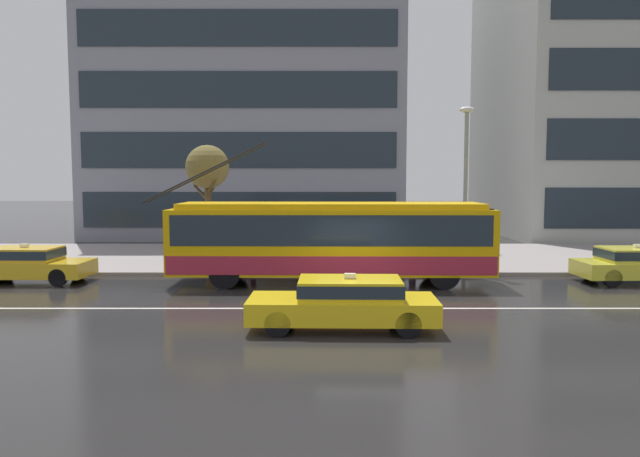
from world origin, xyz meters
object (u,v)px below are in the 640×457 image
object	(u,v)px
street_tree_bare	(205,169)
street_lamp	(463,173)
pedestrian_at_shelter	(442,227)
taxi_queued_behind_bus	(25,263)
taxi_ahead_of_bus	(637,263)
bus_shelter	(283,218)
pedestrian_walking_past	(296,239)
pedestrian_approaching_curb	(412,229)
trolleybus	(329,239)
taxi_oncoming_near	(343,301)
pedestrian_waiting_by_pole	(249,228)

from	to	relation	value
street_tree_bare	street_lamp	bearing A→B (deg)	-8.64
pedestrian_at_shelter	taxi_queued_behind_bus	bearing A→B (deg)	-166.44
taxi_queued_behind_bus	pedestrian_at_shelter	world-z (taller)	pedestrian_at_shelter
taxi_ahead_of_bus	bus_shelter	bearing A→B (deg)	163.61
pedestrian_at_shelter	pedestrian_walking_past	xyz separation A→B (m)	(-6.14, 0.04, -0.55)
pedestrian_approaching_curb	trolleybus	bearing A→B (deg)	-144.63
taxi_oncoming_near	taxi_ahead_of_bus	distance (m)	12.62
trolleybus	street_tree_bare	xyz separation A→B (m)	(-5.11, 4.08, 2.52)
taxi_ahead_of_bus	pedestrian_approaching_curb	distance (m)	8.09
taxi_queued_behind_bus	pedestrian_waiting_by_pole	bearing A→B (deg)	19.57
taxi_ahead_of_bus	pedestrian_walking_past	world-z (taller)	pedestrian_walking_past
taxi_oncoming_near	pedestrian_at_shelter	size ratio (longest dim) A/B	2.43
bus_shelter	street_tree_bare	world-z (taller)	street_tree_bare
bus_shelter	pedestrian_approaching_curb	world-z (taller)	bus_shelter
pedestrian_waiting_by_pole	taxi_queued_behind_bus	bearing A→B (deg)	-160.43
taxi_ahead_of_bus	trolleybus	bearing A→B (deg)	-179.30
pedestrian_approaching_curb	pedestrian_walking_past	xyz separation A→B (m)	(-4.63, 1.74, -0.60)
street_lamp	taxi_oncoming_near	bearing A→B (deg)	-119.94
street_lamp	trolleybus	bearing A→B (deg)	-154.90
taxi_ahead_of_bus	pedestrian_waiting_by_pole	world-z (taller)	pedestrian_waiting_by_pole
taxi_queued_behind_bus	pedestrian_approaching_curb	bearing A→B (deg)	8.39
trolleybus	bus_shelter	xyz separation A→B (m)	(-1.83, 3.92, 0.48)
taxi_queued_behind_bus	pedestrian_walking_past	distance (m)	10.37
taxi_queued_behind_bus	pedestrian_at_shelter	distance (m)	16.25
pedestrian_waiting_by_pole	street_tree_bare	xyz separation A→B (m)	(-1.94, 1.06, 2.39)
pedestrian_walking_past	street_lamp	xyz separation A→B (m)	(6.61, -1.62, 2.78)
bus_shelter	pedestrian_waiting_by_pole	distance (m)	1.65
pedestrian_walking_past	pedestrian_approaching_curb	bearing A→B (deg)	-20.65
street_tree_bare	taxi_ahead_of_bus	bearing A→B (deg)	-13.72
taxi_oncoming_near	pedestrian_at_shelter	bearing A→B (deg)	66.05
pedestrian_approaching_curb	street_lamp	distance (m)	2.95
taxi_ahead_of_bus	street_tree_bare	size ratio (longest dim) A/B	0.91
pedestrian_at_shelter	pedestrian_walking_past	size ratio (longest dim) A/B	1.13
taxi_oncoming_near	street_lamp	distance (m)	10.71
trolleybus	pedestrian_at_shelter	distance (m)	6.34
pedestrian_at_shelter	pedestrian_waiting_by_pole	bearing A→B (deg)	-172.54
bus_shelter	trolleybus	bearing A→B (deg)	-64.99
pedestrian_at_shelter	street_tree_bare	size ratio (longest dim) A/B	0.39
taxi_ahead_of_bus	street_lamp	bearing A→B (deg)	157.60
taxi_oncoming_near	street_lamp	world-z (taller)	street_lamp
pedestrian_walking_past	pedestrian_waiting_by_pole	xyz separation A→B (m)	(-1.88, -1.09, 0.57)
taxi_oncoming_near	street_tree_bare	distance (m)	12.20
taxi_queued_behind_bus	pedestrian_approaching_curb	distance (m)	14.44
taxi_oncoming_near	pedestrian_at_shelter	xyz separation A→B (m)	(4.63, 10.42, 1.00)
street_tree_bare	trolleybus	bearing A→B (deg)	-38.60
pedestrian_at_shelter	taxi_oncoming_near	bearing A→B (deg)	-113.95
taxi_ahead_of_bus	bus_shelter	size ratio (longest dim) A/B	1.23
taxi_queued_behind_bus	pedestrian_at_shelter	xyz separation A→B (m)	(15.76, 3.80, 1.00)
pedestrian_walking_past	pedestrian_waiting_by_pole	world-z (taller)	pedestrian_waiting_by_pole
pedestrian_walking_past	street_lamp	distance (m)	7.35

